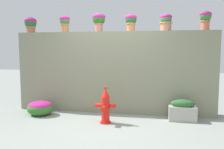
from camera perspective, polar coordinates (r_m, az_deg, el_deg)
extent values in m
plane|color=gray|center=(4.78, -2.35, -12.71)|extent=(24.00, 24.00, 0.00)
cube|color=gray|center=(5.77, 0.35, 0.53)|extent=(4.81, 0.38, 1.96)
cylinder|color=#B0694A|center=(6.52, -19.10, 10.20)|extent=(0.22, 0.22, 0.16)
cylinder|color=#B0694A|center=(6.53, -19.12, 10.79)|extent=(0.26, 0.26, 0.03)
sphere|color=#23642D|center=(6.54, -19.16, 11.75)|extent=(0.30, 0.30, 0.30)
ellipsoid|color=#B82283|center=(6.54, -19.17, 12.21)|extent=(0.31, 0.31, 0.16)
cylinder|color=#B3794B|center=(6.10, -11.38, 10.95)|extent=(0.19, 0.19, 0.21)
cylinder|color=#B3794B|center=(6.10, -11.40, 11.80)|extent=(0.22, 0.22, 0.03)
sphere|color=#3B7639|center=(6.12, -11.42, 12.74)|extent=(0.25, 0.25, 0.25)
ellipsoid|color=#B61E82|center=(6.12, -11.43, 13.14)|extent=(0.26, 0.26, 0.14)
cylinder|color=#B76E61|center=(5.86, -3.20, 11.29)|extent=(0.18, 0.18, 0.22)
cylinder|color=#B76E61|center=(5.87, -3.21, 12.21)|extent=(0.21, 0.21, 0.03)
sphere|color=#26651E|center=(5.88, -3.21, 13.27)|extent=(0.30, 0.30, 0.30)
ellipsoid|color=#B31D80|center=(5.89, -3.21, 13.78)|extent=(0.32, 0.32, 0.17)
cylinder|color=#BE784A|center=(5.74, 4.60, 11.33)|extent=(0.19, 0.19, 0.21)
cylinder|color=#BE784A|center=(5.75, 4.61, 12.20)|extent=(0.23, 0.23, 0.03)
sphere|color=#255F27|center=(5.76, 4.62, 13.17)|extent=(0.27, 0.27, 0.27)
ellipsoid|color=#B8227C|center=(5.77, 4.62, 13.63)|extent=(0.28, 0.28, 0.15)
cylinder|color=tan|center=(5.69, 12.93, 11.24)|extent=(0.25, 0.25, 0.20)
cylinder|color=tan|center=(5.70, 12.95, 12.12)|extent=(0.29, 0.29, 0.03)
sphere|color=#34793B|center=(5.71, 12.97, 13.00)|extent=(0.26, 0.26, 0.26)
ellipsoid|color=#B92082|center=(5.71, 12.98, 13.45)|extent=(0.27, 0.27, 0.14)
cylinder|color=#C26A49|center=(5.78, 21.67, 10.98)|extent=(0.18, 0.18, 0.22)
cylinder|color=#C26A49|center=(5.79, 21.71, 11.93)|extent=(0.21, 0.21, 0.03)
sphere|color=#347437|center=(5.80, 21.75, 12.99)|extent=(0.25, 0.25, 0.25)
ellipsoid|color=#AF2386|center=(5.80, 21.77, 13.42)|extent=(0.26, 0.26, 0.14)
cylinder|color=red|center=(5.05, -1.52, -11.48)|extent=(0.23, 0.23, 0.03)
cylinder|color=red|center=(4.98, -1.53, -8.58)|extent=(0.17, 0.17, 0.56)
cone|color=red|center=(4.90, -1.54, -4.53)|extent=(0.18, 0.18, 0.16)
cylinder|color=red|center=(4.88, -1.55, -3.34)|extent=(0.06, 0.06, 0.05)
cylinder|color=red|center=(4.99, -3.24, -7.49)|extent=(0.13, 0.08, 0.08)
cylinder|color=red|center=(4.93, 0.19, -7.65)|extent=(0.13, 0.08, 0.08)
cylinder|color=red|center=(4.82, -1.93, -8.34)|extent=(0.10, 0.14, 0.10)
ellipsoid|color=#327027|center=(5.86, -17.02, -7.87)|extent=(0.62, 0.56, 0.34)
ellipsoid|color=#BC1F7E|center=(5.84, -17.05, -7.14)|extent=(0.56, 0.50, 0.19)
cube|color=#AAA89B|center=(5.38, 16.72, -9.06)|extent=(0.58, 0.27, 0.32)
ellipsoid|color=#2C5F2C|center=(5.32, 16.79, -6.78)|extent=(0.49, 0.23, 0.18)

